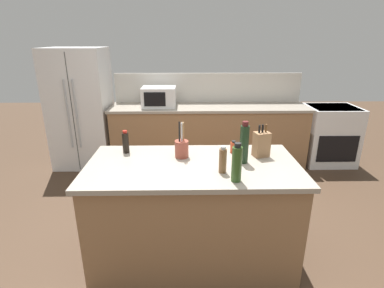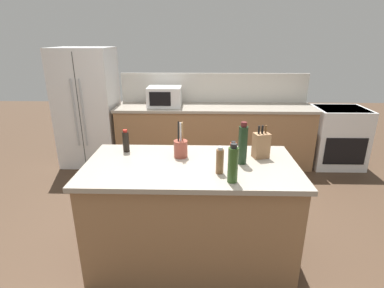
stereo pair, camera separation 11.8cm
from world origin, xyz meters
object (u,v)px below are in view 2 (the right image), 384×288
utensil_crock (181,148)px  spice_jar_paprika (233,148)px  knife_block (261,145)px  pepper_grinder (220,161)px  olive_oil_bottle (233,164)px  microwave (165,97)px  wine_bottle (243,144)px  refrigerator (88,107)px  range_oven (337,137)px  soy_sauce_bottle (126,141)px

utensil_crock → spice_jar_paprika: size_ratio=2.82×
knife_block → pepper_grinder: 0.50m
olive_oil_bottle → spice_jar_paprika: size_ratio=2.60×
microwave → wine_bottle: bearing=-67.7°
pepper_grinder → olive_oil_bottle: (0.08, -0.15, 0.04)m
refrigerator → spice_jar_paprika: bearing=-44.3°
knife_block → olive_oil_bottle: (-0.30, -0.48, 0.03)m
range_oven → soy_sauce_bottle: soy_sauce_bottle is taller
microwave → wine_bottle: (0.89, -2.17, 0.02)m
range_oven → microwave: microwave is taller
wine_bottle → refrigerator: bearing=133.3°
wine_bottle → soy_sauce_bottle: 1.06m
pepper_grinder → spice_jar_paprika: bearing=70.6°
refrigerator → range_oven: size_ratio=1.95×
utensil_crock → spice_jar_paprika: 0.48m
refrigerator → microwave: 1.22m
range_oven → knife_block: size_ratio=3.17×
pepper_grinder → soy_sauce_bottle: pepper_grinder is taller
utensil_crock → knife_block: bearing=0.8°
microwave → soy_sauce_bottle: (-0.14, -1.93, -0.05)m
range_oven → utensil_crock: size_ratio=2.87×
wine_bottle → range_oven: bearing=50.4°
refrigerator → range_oven: refrigerator is taller
wine_bottle → spice_jar_paprika: wine_bottle is taller
range_oven → olive_oil_bottle: bearing=-127.3°
utensil_crock → pepper_grinder: 0.46m
refrigerator → wine_bottle: bearing=-46.7°
range_oven → soy_sauce_bottle: (-2.83, -1.93, 0.57)m
soy_sauce_bottle → knife_block: bearing=-5.1°
utensil_crock → wine_bottle: (0.52, -0.13, 0.09)m
refrigerator → range_oven: bearing=-0.8°
knife_block → utensil_crock: (-0.70, -0.01, -0.03)m
pepper_grinder → olive_oil_bottle: size_ratio=0.73×
microwave → knife_block: 2.30m
refrigerator → range_oven: (3.90, -0.05, -0.43)m
olive_oil_bottle → spice_jar_paprika: (0.06, 0.57, -0.09)m
utensil_crock → olive_oil_bottle: size_ratio=1.08×
refrigerator → utensil_crock: size_ratio=5.61×
microwave → spice_jar_paprika: bearing=-66.7°
microwave → pepper_grinder: bearing=-73.7°
utensil_crock → wine_bottle: bearing=-13.9°
refrigerator → utensil_crock: bearing=-53.0°
microwave → spice_jar_paprika: 2.12m
soy_sauce_bottle → pepper_grinder: bearing=-27.8°
range_oven → olive_oil_bottle: size_ratio=3.11×
pepper_grinder → soy_sauce_bottle: size_ratio=1.03×
refrigerator → spice_jar_paprika: (2.05, -2.00, 0.09)m
refrigerator → olive_oil_bottle: bearing=-52.3°
knife_block → wine_bottle: wine_bottle is taller
range_oven → microwave: size_ratio=1.84×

